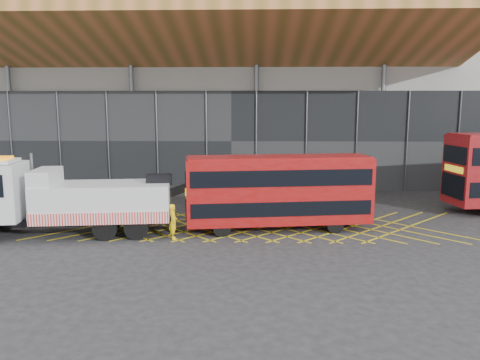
{
  "coord_description": "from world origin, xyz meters",
  "views": [
    {
      "loc": [
        3.86,
        -26.33,
        6.85
      ],
      "look_at": [
        3.0,
        1.5,
        2.4
      ],
      "focal_mm": 35.0,
      "sensor_mm": 36.0,
      "label": 1
    }
  ],
  "objects": [
    {
      "name": "ground_plane",
      "position": [
        0.0,
        0.0,
        0.0
      ],
      "size": [
        120.0,
        120.0,
        0.0
      ],
      "primitive_type": "plane",
      "color": "#242426"
    },
    {
      "name": "bus_towed",
      "position": [
        5.19,
        -0.98,
        2.29
      ],
      "size": [
        10.36,
        3.77,
        4.12
      ],
      "rotation": [
        0.0,
        0.0,
        0.14
      ],
      "color": "maroon",
      "rests_on": "ground_plane"
    },
    {
      "name": "construction_building",
      "position": [
        1.92,
        18.4,
        8.98
      ],
      "size": [
        55.0,
        23.97,
        18.0
      ],
      "color": "#969691",
      "rests_on": "ground_plane"
    },
    {
      "name": "worker",
      "position": [
        -0.32,
        -2.97,
        0.92
      ],
      "size": [
        0.59,
        0.76,
        1.84
      ],
      "primitive_type": "imported",
      "rotation": [
        0.0,
        0.0,
        1.82
      ],
      "color": "yellow",
      "rests_on": "ground_plane"
    },
    {
      "name": "recovery_truck",
      "position": [
        -6.2,
        -2.41,
        1.98
      ],
      "size": [
        12.39,
        4.16,
        4.29
      ],
      "rotation": [
        0.0,
        0.0,
        0.12
      ],
      "color": "black",
      "rests_on": "ground_plane"
    },
    {
      "name": "road_markings",
      "position": [
        4.0,
        0.0,
        0.01
      ],
      "size": [
        24.76,
        7.16,
        0.01
      ],
      "color": "gold",
      "rests_on": "ground_plane"
    }
  ]
}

